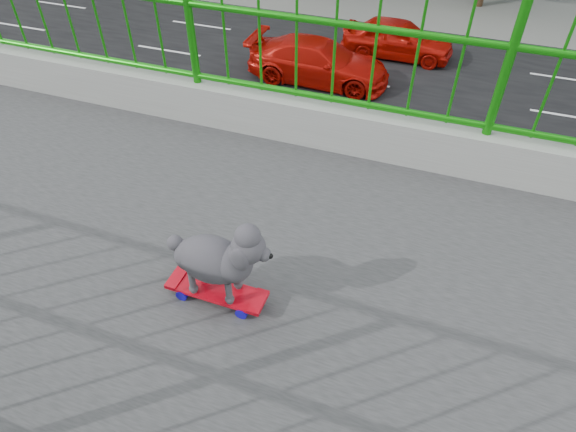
{
  "coord_description": "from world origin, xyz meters",
  "views": [
    {
      "loc": [
        1.49,
        3.74,
        8.98
      ],
      "look_at": [
        -0.78,
        2.92,
        6.8
      ],
      "focal_mm": 30.98,
      "sensor_mm": 36.0,
      "label": 1
    }
  ],
  "objects_px": {
    "poodle": "(217,258)",
    "car_3": "(319,62)",
    "car_4": "(398,38)",
    "car_5": "(145,212)",
    "skateboard": "(217,291)"
  },
  "relations": [
    {
      "from": "poodle",
      "to": "car_3",
      "type": "relative_size",
      "value": 0.1
    },
    {
      "from": "car_3",
      "to": "car_5",
      "type": "bearing_deg",
      "value": 170.85
    },
    {
      "from": "car_4",
      "to": "car_5",
      "type": "height_order",
      "value": "car_4"
    },
    {
      "from": "car_4",
      "to": "car_5",
      "type": "relative_size",
      "value": 1.0
    },
    {
      "from": "poodle",
      "to": "car_4",
      "type": "xyz_separation_m",
      "value": [
        -18.92,
        -1.72,
        -6.54
      ]
    },
    {
      "from": "car_3",
      "to": "car_4",
      "type": "bearing_deg",
      "value": -36.89
    },
    {
      "from": "skateboard",
      "to": "car_4",
      "type": "xyz_separation_m",
      "value": [
        -18.92,
        -1.69,
        -6.28
      ]
    },
    {
      "from": "skateboard",
      "to": "car_5",
      "type": "xyz_separation_m",
      "value": [
        -6.12,
        -5.64,
        -6.31
      ]
    },
    {
      "from": "skateboard",
      "to": "poodle",
      "type": "height_order",
      "value": "poodle"
    },
    {
      "from": "skateboard",
      "to": "car_5",
      "type": "height_order",
      "value": "skateboard"
    },
    {
      "from": "skateboard",
      "to": "car_3",
      "type": "distance_m",
      "value": 17.42
    },
    {
      "from": "car_3",
      "to": "car_5",
      "type": "height_order",
      "value": "car_3"
    },
    {
      "from": "skateboard",
      "to": "car_3",
      "type": "height_order",
      "value": "skateboard"
    },
    {
      "from": "skateboard",
      "to": "car_3",
      "type": "bearing_deg",
      "value": -165.25
    },
    {
      "from": "poodle",
      "to": "car_5",
      "type": "distance_m",
      "value": 10.61
    }
  ]
}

